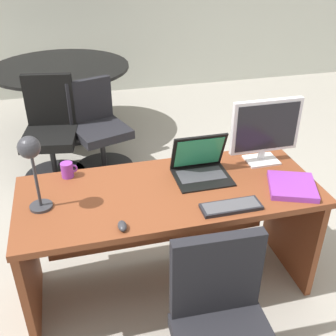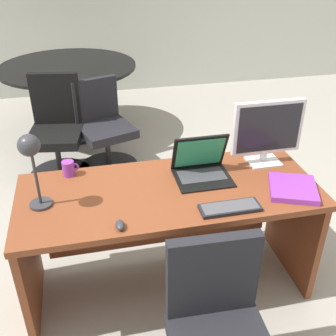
# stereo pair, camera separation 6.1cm
# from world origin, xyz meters

# --- Properties ---
(ground) EXTENTS (12.00, 12.00, 0.00)m
(ground) POSITION_xyz_m (0.00, 1.50, 0.00)
(ground) COLOR gray
(desk) EXTENTS (1.70, 0.71, 0.75)m
(desk) POSITION_xyz_m (0.00, 0.05, 0.53)
(desk) COLOR brown
(desk) RESTS_ON ground
(monitor) EXTENTS (0.44, 0.16, 0.41)m
(monitor) POSITION_xyz_m (0.65, 0.17, 0.98)
(monitor) COLOR silver
(monitor) RESTS_ON desk
(laptop) EXTENTS (0.32, 0.28, 0.25)m
(laptop) POSITION_xyz_m (0.22, 0.12, 0.82)
(laptop) COLOR black
(laptop) RESTS_ON desk
(keyboard) EXTENTS (0.32, 0.11, 0.02)m
(keyboard) POSITION_xyz_m (0.27, -0.26, 0.76)
(keyboard) COLOR black
(keyboard) RESTS_ON desk
(mouse) EXTENTS (0.04, 0.08, 0.03)m
(mouse) POSITION_xyz_m (-0.31, -0.28, 0.77)
(mouse) COLOR #2D2D33
(mouse) RESTS_ON desk
(desk_lamp) EXTENTS (0.12, 0.14, 0.43)m
(desk_lamp) POSITION_xyz_m (-0.70, -0.03, 1.06)
(desk_lamp) COLOR #2D2D33
(desk_lamp) RESTS_ON desk
(book) EXTENTS (0.34, 0.35, 0.03)m
(book) POSITION_xyz_m (0.68, -0.16, 0.77)
(book) COLOR purple
(book) RESTS_ON desk
(coffee_mug) EXTENTS (0.10, 0.07, 0.09)m
(coffee_mug) POSITION_xyz_m (-0.55, 0.28, 0.79)
(coffee_mug) COLOR purple
(coffee_mug) RESTS_ON desk
(meeting_table) EXTENTS (1.44, 1.44, 0.79)m
(meeting_table) POSITION_xyz_m (-0.54, 2.50, 0.60)
(meeting_table) COLOR black
(meeting_table) RESTS_ON ground
(meeting_chair_near) EXTENTS (0.56, 0.56, 0.93)m
(meeting_chair_near) POSITION_xyz_m (-0.69, 1.62, 0.38)
(meeting_chair_near) COLOR black
(meeting_chair_near) RESTS_ON ground
(meeting_chair_far) EXTENTS (0.58, 0.60, 0.85)m
(meeting_chair_far) POSITION_xyz_m (-0.26, 1.65, 0.35)
(meeting_chair_far) COLOR black
(meeting_chair_far) RESTS_ON ground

